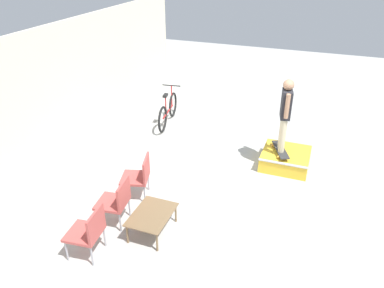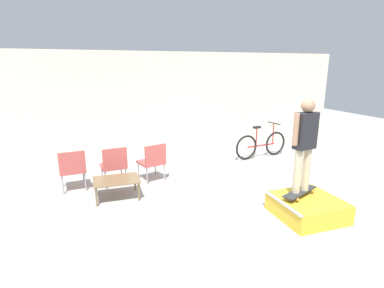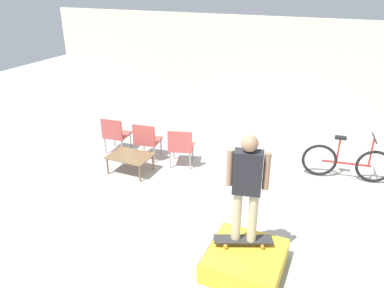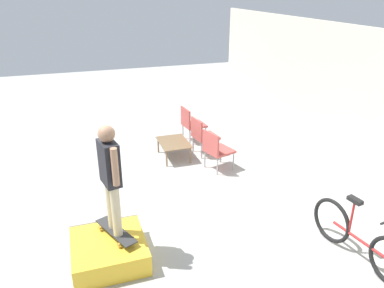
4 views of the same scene
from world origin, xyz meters
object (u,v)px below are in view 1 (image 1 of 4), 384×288
patio_chair_left (89,230)px  patio_chair_center (116,200)px  skateboard_on_ramp (280,150)px  person_skater (285,110)px  patio_chair_right (139,175)px  coffee_table (152,216)px  bicycle (168,111)px  skate_ramp_box (285,159)px

patio_chair_left → patio_chair_center: 0.85m
skateboard_on_ramp → patio_chair_left: size_ratio=0.96×
skateboard_on_ramp → patio_chair_center: 3.84m
person_skater → patio_chair_right: person_skater is taller
coffee_table → bicycle: (4.21, 1.56, 0.02)m
coffee_table → patio_chair_center: bearing=89.0°
person_skater → patio_chair_center: 3.94m
bicycle → patio_chair_center: bearing=-176.5°
patio_chair_right → bicycle: bearing=178.1°
coffee_table → patio_chair_right: (0.87, 0.69, 0.15)m
patio_chair_left → skateboard_on_ramp: bearing=141.7°
patio_chair_center → patio_chair_right: size_ratio=1.00×
skateboard_on_ramp → patio_chair_right: bearing=108.1°
patio_chair_left → patio_chair_center: size_ratio=1.00×
skate_ramp_box → coffee_table: (-3.08, 1.84, 0.18)m
person_skater → coffee_table: person_skater is taller
coffee_table → patio_chair_center: (0.01, 0.69, 0.15)m
patio_chair_center → bicycle: (4.20, 0.87, -0.12)m
patio_chair_left → bicycle: (5.04, 0.87, -0.12)m
patio_chair_center → patio_chair_right: 0.86m
patio_chair_center → bicycle: size_ratio=0.50×
patio_chair_right → bicycle: 3.45m
coffee_table → bicycle: bearing=20.3°
skate_ramp_box → skateboard_on_ramp: skateboard_on_ramp is taller
patio_chair_left → skate_ramp_box: bearing=140.8°
patio_chair_right → bicycle: size_ratio=0.50×
skateboard_on_ramp → person_skater: bearing=-158.5°
person_skater → patio_chair_center: (-2.99, 2.40, -0.88)m
skate_ramp_box → patio_chair_right: 3.38m
skate_ramp_box → patio_chair_center: (-3.07, 2.53, 0.33)m
skateboard_on_ramp → person_skater: person_skater is taller
person_skater → coffee_table: (-3.01, 1.71, -1.02)m
bicycle → patio_chair_right: bearing=-173.7°
person_skater → patio_chair_left: bearing=136.4°
skate_ramp_box → person_skater: size_ratio=0.67×
person_skater → coffee_table: bearing=138.7°
skate_ramp_box → person_skater: 1.21m
patio_chair_center → patio_chair_left: bearing=-7.8°
patio_chair_center → patio_chair_right: same height
skate_ramp_box → bicycle: (1.13, 3.40, 0.21)m
skateboard_on_ramp → patio_chair_left: (-3.84, 2.40, 0.08)m
patio_chair_right → bicycle: bicycle is taller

